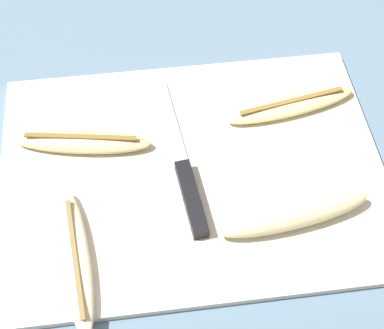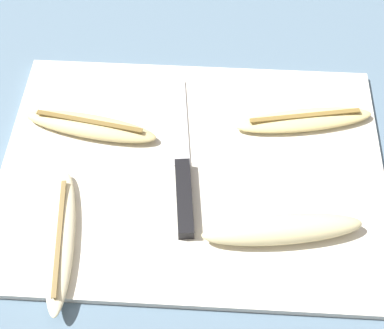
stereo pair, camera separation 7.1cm
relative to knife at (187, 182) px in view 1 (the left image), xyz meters
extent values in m
plane|color=slate|center=(0.01, 0.02, -0.02)|extent=(4.00, 4.00, 0.00)
cube|color=silver|center=(0.01, 0.02, -0.01)|extent=(0.52, 0.38, 0.01)
cube|color=black|center=(0.00, -0.03, 0.00)|extent=(0.03, 0.11, 0.02)
cube|color=#B7BABF|center=(-0.01, 0.10, -0.01)|extent=(0.04, 0.15, 0.00)
ellipsoid|color=beige|center=(0.13, -0.07, 0.01)|extent=(0.20, 0.07, 0.03)
ellipsoid|color=#DBC684|center=(-0.14, 0.08, 0.00)|extent=(0.19, 0.07, 0.02)
cube|color=brown|center=(-0.14, 0.08, 0.01)|extent=(0.15, 0.03, 0.00)
ellipsoid|color=#EDD689|center=(0.16, 0.11, 0.00)|extent=(0.20, 0.07, 0.02)
cube|color=olive|center=(0.16, 0.11, 0.01)|extent=(0.16, 0.03, 0.00)
ellipsoid|color=beige|center=(-0.14, -0.09, 0.00)|extent=(0.06, 0.20, 0.02)
cube|color=olive|center=(-0.14, -0.09, 0.01)|extent=(0.02, 0.16, 0.00)
camera|label=1|loc=(-0.04, -0.37, 0.60)|focal=50.00mm
camera|label=2|loc=(0.03, -0.37, 0.60)|focal=50.00mm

